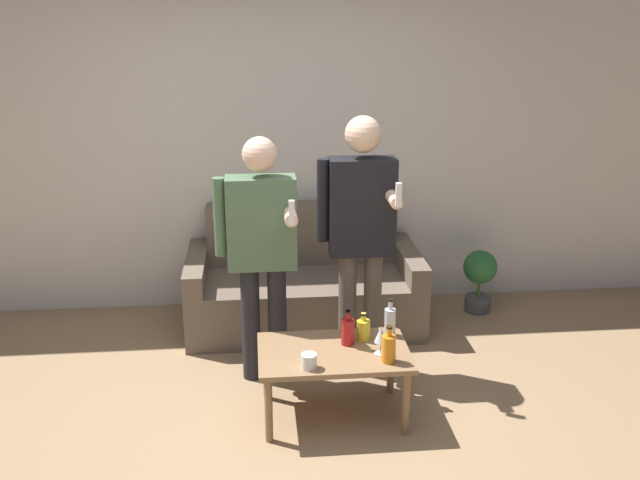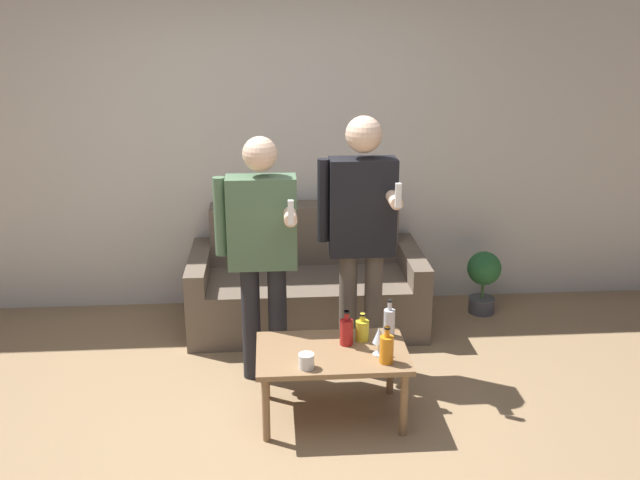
# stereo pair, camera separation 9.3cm
# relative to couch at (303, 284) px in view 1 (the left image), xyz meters

# --- Properties ---
(ground_plane) EXTENTS (16.00, 16.00, 0.00)m
(ground_plane) POSITION_rel_couch_xyz_m (-0.24, -1.70, -0.30)
(ground_plane) COLOR #997A56
(wall_back) EXTENTS (8.00, 0.06, 2.70)m
(wall_back) POSITION_rel_couch_xyz_m (-0.24, 0.42, 1.05)
(wall_back) COLOR silver
(wall_back) RESTS_ON ground_plane
(couch) EXTENTS (1.71, 0.86, 0.85)m
(couch) POSITION_rel_couch_xyz_m (0.00, 0.00, 0.00)
(couch) COLOR #6B5B4C
(couch) RESTS_ON ground_plane
(coffee_table) EXTENTS (0.86, 0.55, 0.42)m
(coffee_table) POSITION_rel_couch_xyz_m (0.08, -1.33, 0.07)
(coffee_table) COLOR #8E6B47
(coffee_table) RESTS_ON ground_plane
(bottle_orange) EXTENTS (0.08, 0.08, 0.21)m
(bottle_orange) POSITION_rel_couch_xyz_m (0.17, -1.26, 0.21)
(bottle_orange) COLOR #B21E1E
(bottle_orange) RESTS_ON coffee_table
(bottle_green) EXTENTS (0.08, 0.08, 0.22)m
(bottle_green) POSITION_rel_couch_xyz_m (0.36, -1.49, 0.21)
(bottle_green) COLOR orange
(bottle_green) RESTS_ON coffee_table
(bottle_dark) EXTENTS (0.08, 0.08, 0.17)m
(bottle_dark) POSITION_rel_couch_xyz_m (0.27, -1.21, 0.19)
(bottle_dark) COLOR yellow
(bottle_dark) RESTS_ON coffee_table
(bottle_yellow) EXTENTS (0.07, 0.07, 0.23)m
(bottle_yellow) POSITION_rel_couch_xyz_m (0.43, -1.17, 0.22)
(bottle_yellow) COLOR silver
(bottle_yellow) RESTS_ON coffee_table
(wine_glass_near) EXTENTS (0.07, 0.07, 0.17)m
(wine_glass_near) POSITION_rel_couch_xyz_m (0.33, -1.40, 0.24)
(wine_glass_near) COLOR silver
(wine_glass_near) RESTS_ON coffee_table
(cup_on_table) EXTENTS (0.09, 0.09, 0.08)m
(cup_on_table) POSITION_rel_couch_xyz_m (-0.08, -1.52, 0.17)
(cup_on_table) COLOR white
(cup_on_table) RESTS_ON coffee_table
(person_standing_left) EXTENTS (0.50, 0.41, 1.57)m
(person_standing_left) POSITION_rel_couch_xyz_m (-0.32, -0.83, 0.62)
(person_standing_left) COLOR #232328
(person_standing_left) RESTS_ON ground_plane
(person_standing_right) EXTENTS (0.48, 0.43, 1.67)m
(person_standing_right) POSITION_rel_couch_xyz_m (0.30, -0.78, 0.70)
(person_standing_right) COLOR brown
(person_standing_right) RESTS_ON ground_plane
(potted_plant) EXTENTS (0.26, 0.26, 0.50)m
(potted_plant) POSITION_rel_couch_xyz_m (1.37, 0.05, 0.00)
(potted_plant) COLOR #4C4C51
(potted_plant) RESTS_ON ground_plane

